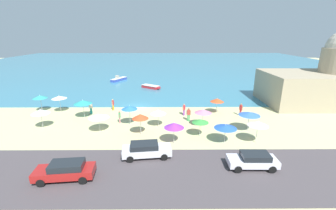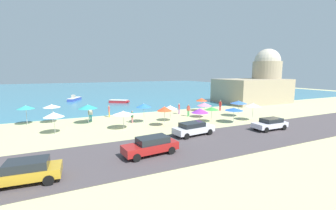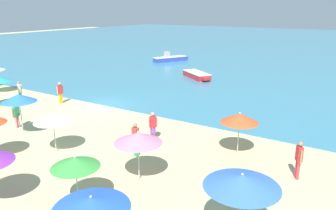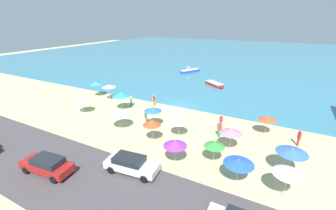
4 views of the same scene
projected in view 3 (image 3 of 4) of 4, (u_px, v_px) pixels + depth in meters
ground_plane at (104, 106)px, 25.97m from camera, size 160.00×160.00×0.00m
sea at (279, 44)px, 70.65m from camera, size 150.00×110.00×0.05m
beach_umbrella_0 at (91, 203)px, 9.79m from camera, size 2.38×2.38×2.11m
beach_umbrella_4 at (53, 117)px, 17.13m from camera, size 2.01×2.01×2.27m
beach_umbrella_5 at (242, 181)px, 10.34m from camera, size 2.48×2.48×2.48m
beach_umbrella_7 at (138, 138)px, 14.24m from camera, size 2.14×2.14×2.33m
beach_umbrella_8 at (75, 162)px, 12.32m from camera, size 1.87×1.87×2.13m
beach_umbrella_12 at (19, 98)px, 19.31m from camera, size 2.04×2.04×2.66m
beach_umbrella_14 at (240, 118)px, 16.82m from camera, size 1.98×1.98×2.33m
bather_0 at (20, 91)px, 26.39m from camera, size 0.56×0.29×1.82m
bather_1 at (136, 138)px, 16.87m from camera, size 0.56×0.29×1.83m
bather_2 at (60, 92)px, 26.28m from camera, size 0.27×0.56×1.77m
bather_3 at (299, 158)px, 14.61m from camera, size 0.37×0.50×1.81m
bather_4 at (153, 125)px, 18.92m from camera, size 0.39×0.47×1.73m
bather_5 at (16, 114)px, 20.94m from camera, size 0.27×0.57×1.65m
skiff_nearshore at (170, 59)px, 46.98m from camera, size 3.46×5.29×1.40m
skiff_offshore at (197, 75)px, 35.87m from camera, size 4.25×3.56×0.64m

